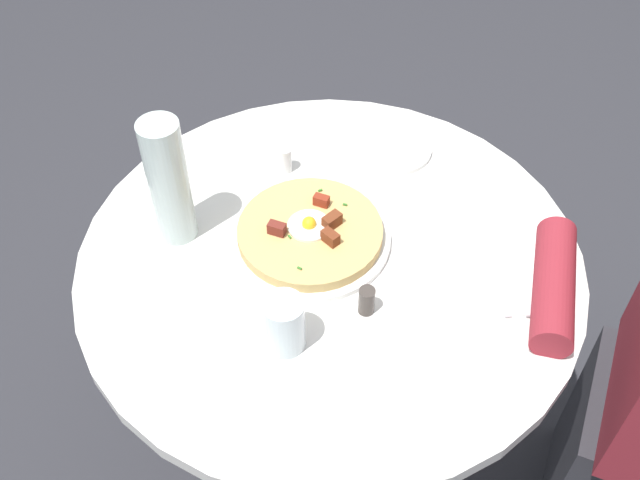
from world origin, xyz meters
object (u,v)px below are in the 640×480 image
fork (519,275)px  pepper_shaker (367,301)px  water_glass (284,324)px  knife (499,275)px  breakfast_pizza (310,232)px  water_bottle (169,182)px  dining_table (329,311)px  bread_plate (393,148)px  pizza_plate (310,238)px  salt_shaker (285,160)px

fork → pepper_shaker: bearing=103.9°
fork → water_glass: (-0.29, 0.32, 0.05)m
pepper_shaker → knife: bearing=-50.3°
breakfast_pizza → water_bottle: size_ratio=1.04×
fork → knife: size_ratio=1.00×
breakfast_pizza → knife: size_ratio=1.47×
dining_table → bread_plate: 0.36m
water_glass → pepper_shaker: bearing=-41.3°
knife → water_glass: (-0.27, 0.29, 0.05)m
dining_table → water_glass: 0.30m
pizza_plate → pepper_shaker: size_ratio=5.49×
salt_shaker → fork: bearing=-100.8°
bread_plate → salt_shaker: bearing=128.0°
knife → pepper_shaker: 0.25m
salt_shaker → bread_plate: bearing=-52.0°
pepper_shaker → salt_shaker: bearing=45.6°
water_bottle → salt_shaker: water_bottle is taller
knife → salt_shaker: 0.48m
pizza_plate → water_bottle: bearing=107.6°
breakfast_pizza → fork: breakfast_pizza is taller
breakfast_pizza → pepper_shaker: 0.19m
fork → salt_shaker: bearing=55.3°
salt_shaker → water_glass: bearing=-155.5°
breakfast_pizza → water_bottle: (-0.07, 0.23, 0.10)m
dining_table → pizza_plate: size_ratio=3.09×
pizza_plate → fork: (0.06, -0.37, 0.00)m
pizza_plate → bread_plate: pizza_plate is taller
bread_plate → pepper_shaker: size_ratio=2.93×
breakfast_pizza → salt_shaker: bearing=37.9°
water_bottle → salt_shaker: 0.28m
water_glass → dining_table: bearing=1.4°
fork → pepper_shaker: 0.28m
bread_plate → knife: 0.38m
bread_plate → pepper_shaker: 0.42m
water_glass → bread_plate: bearing=-0.8°
dining_table → water_bottle: size_ratio=3.60×
water_glass → salt_shaker: water_glass is taller
water_bottle → pepper_shaker: size_ratio=4.73×
breakfast_pizza → knife: breakfast_pizza is taller
knife → pepper_shaker: (-0.16, 0.19, 0.02)m
breakfast_pizza → bread_plate: 0.30m
breakfast_pizza → bread_plate: (0.30, -0.06, -0.02)m
salt_shaker → pepper_shaker: size_ratio=1.03×
fork → knife: bearing=90.0°
pepper_shaker → fork: bearing=-52.3°
pizza_plate → salt_shaker: salt_shaker is taller
bread_plate → water_glass: (-0.52, 0.01, 0.05)m
dining_table → knife: size_ratio=5.08×
bread_plate → pizza_plate: bearing=168.9°
fork → water_bottle: water_bottle is taller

